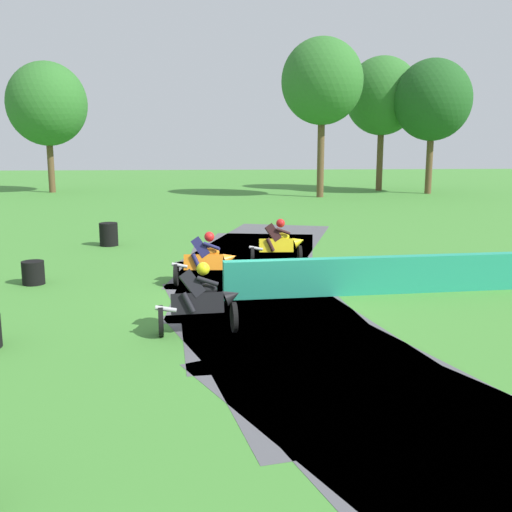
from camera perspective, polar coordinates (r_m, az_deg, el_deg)
The scene contains 13 objects.
ground_plane at distance 14.26m, azimuth 0.00°, elevation -3.98°, with size 120.00×120.00×0.00m, color #428433.
track_asphalt at distance 14.37m, azimuth 2.79°, elevation -3.85°, with size 8.12×25.09×0.01m.
safety_barrier at distance 16.08m, azimuth 21.09°, elevation -1.35°, with size 0.30×13.23×0.90m, color #239375.
motorcycle_lead_yellow at distance 17.84m, azimuth 2.14°, elevation 1.20°, with size 1.69×0.77×1.43m.
motorcycle_chase_orange at distance 15.47m, azimuth -4.66°, elevation -0.37°, with size 1.70×0.84×1.43m.
motorcycle_trailing_black at distance 11.70m, azimuth -5.20°, elevation -4.13°, with size 1.68×0.90×1.43m.
tire_stack_near at distance 21.76m, azimuth -13.70°, elevation 2.00°, with size 0.63×0.63×0.80m.
tire_stack_mid_a at distance 16.56m, azimuth -20.24°, elevation -1.49°, with size 0.57×0.57×0.60m.
traffic_cone at distance 17.56m, azimuth 19.51°, elevation -1.02°, with size 0.28×0.28×0.44m, color orange.
tree_far_left at distance 43.12m, azimuth 16.29°, elevation 13.90°, with size 5.12×5.12×8.90m.
tree_far_right at distance 39.25m, azimuth 6.25°, elevation 16.00°, with size 5.08×5.08×9.85m.
tree_mid_rise at distance 44.91m, azimuth 11.80°, elevation 14.51°, with size 5.19×5.19×9.37m.
tree_behind_barrier at distance 44.74m, azimuth -19.08°, elevation 13.37°, with size 5.37×5.37×8.83m.
Camera 1 is at (-0.92, -13.74, 3.68)m, focal length 42.49 mm.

